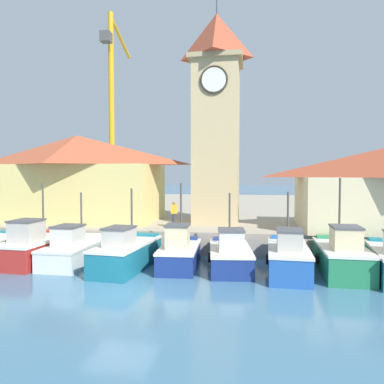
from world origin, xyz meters
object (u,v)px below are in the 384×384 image
(fishing_boat_left_inner, at_px, (36,247))
(fishing_boat_right_outer, at_px, (288,257))
(fishing_boat_mid_right, at_px, (179,252))
(warehouse_left, at_px, (78,177))
(dock_worker_near_tower, at_px, (174,214))
(fishing_boat_far_right, at_px, (342,257))
(fishing_boat_mid_left, at_px, (76,250))
(fishing_boat_center, at_px, (126,253))
(clock_tower, at_px, (216,113))
(port_crane_near, at_px, (112,132))
(fishing_boat_right_inner, at_px, (230,255))

(fishing_boat_left_inner, distance_m, fishing_boat_right_outer, 12.73)
(fishing_boat_mid_right, xyz_separation_m, warehouse_left, (-8.73, 6.93, 3.66))
(fishing_boat_left_inner, height_order, dock_worker_near_tower, fishing_boat_left_inner)
(fishing_boat_mid_right, bearing_deg, warehouse_left, 141.53)
(fishing_boat_left_inner, relative_size, warehouse_left, 0.42)
(fishing_boat_far_right, bearing_deg, fishing_boat_mid_right, 179.33)
(fishing_boat_mid_left, bearing_deg, warehouse_left, 115.24)
(fishing_boat_left_inner, bearing_deg, fishing_boat_mid_right, 1.48)
(fishing_boat_left_inner, height_order, fishing_boat_mid_left, fishing_boat_left_inner)
(fishing_boat_left_inner, distance_m, fishing_boat_center, 5.13)
(clock_tower, height_order, warehouse_left, clock_tower)
(fishing_boat_mid_right, xyz_separation_m, port_crane_near, (-10.94, 19.23, 8.27))
(fishing_boat_far_right, distance_m, clock_tower, 12.31)
(fishing_boat_left_inner, bearing_deg, fishing_boat_far_right, 0.40)
(fishing_boat_far_right, height_order, warehouse_left, warehouse_left)
(warehouse_left, bearing_deg, clock_tower, -0.26)
(fishing_boat_right_outer, height_order, port_crane_near, port_crane_near)
(fishing_boat_right_inner, bearing_deg, fishing_boat_far_right, -1.89)
(fishing_boat_mid_left, bearing_deg, dock_worker_near_tower, 46.18)
(clock_tower, distance_m, dock_worker_near_tower, 7.32)
(port_crane_near, bearing_deg, fishing_boat_right_outer, -50.59)
(fishing_boat_far_right, relative_size, dock_worker_near_tower, 2.93)
(fishing_boat_right_outer, bearing_deg, warehouse_left, 152.26)
(fishing_boat_center, xyz_separation_m, dock_worker_near_tower, (1.25, 5.12, 1.40))
(fishing_boat_mid_right, xyz_separation_m, clock_tower, (1.12, 6.89, 7.90))
(fishing_boat_right_inner, relative_size, warehouse_left, 0.41)
(clock_tower, relative_size, dock_worker_near_tower, 9.47)
(fishing_boat_left_inner, height_order, fishing_boat_right_inner, fishing_boat_left_inner)
(fishing_boat_center, bearing_deg, fishing_boat_right_outer, 2.93)
(fishing_boat_center, height_order, fishing_boat_right_inner, fishing_boat_center)
(fishing_boat_mid_left, relative_size, fishing_boat_far_right, 1.02)
(fishing_boat_mid_left, xyz_separation_m, fishing_boat_far_right, (13.01, -0.03, 0.12))
(warehouse_left, xyz_separation_m, dock_worker_near_tower, (7.53, -2.58, -2.22))
(warehouse_left, distance_m, port_crane_near, 13.31)
(fishing_boat_center, bearing_deg, fishing_boat_far_right, 3.88)
(fishing_boat_left_inner, relative_size, fishing_boat_center, 0.99)
(fishing_boat_far_right, bearing_deg, fishing_boat_left_inner, -179.60)
(fishing_boat_left_inner, xyz_separation_m, port_crane_near, (-3.38, 19.42, 8.20))
(fishing_boat_mid_left, distance_m, fishing_boat_right_inner, 7.91)
(dock_worker_near_tower, bearing_deg, fishing_boat_center, -103.77)
(port_crane_near, bearing_deg, fishing_boat_left_inner, -80.12)
(fishing_boat_center, height_order, fishing_boat_mid_right, fishing_boat_mid_right)
(fishing_boat_mid_right, bearing_deg, fishing_boat_right_inner, 1.86)
(fishing_boat_right_outer, height_order, dock_worker_near_tower, fishing_boat_right_outer)
(fishing_boat_mid_left, xyz_separation_m, fishing_boat_center, (2.98, -0.71, 0.08))
(fishing_boat_right_outer, bearing_deg, fishing_boat_right_inner, 170.35)
(fishing_boat_center, xyz_separation_m, fishing_boat_far_right, (10.03, 0.68, 0.04))
(fishing_boat_mid_left, xyz_separation_m, fishing_boat_mid_right, (5.43, 0.06, 0.04))
(fishing_boat_right_outer, bearing_deg, fishing_boat_mid_right, 175.83)
(fishing_boat_right_inner, distance_m, fishing_boat_right_outer, 2.73)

